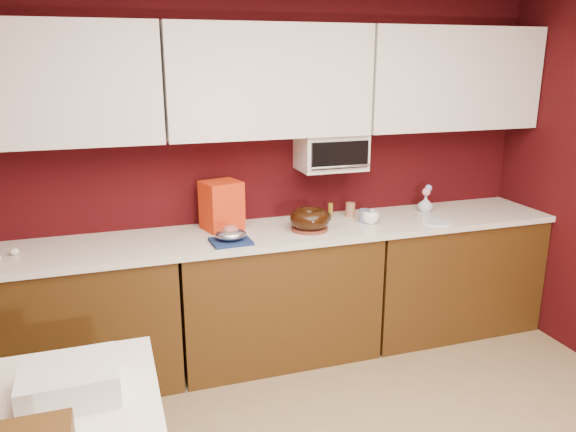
% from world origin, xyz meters
% --- Properties ---
extents(wall_back, '(4.00, 0.02, 2.50)m').
position_xyz_m(wall_back, '(0.00, 2.25, 1.25)').
color(wall_back, '#370709').
rests_on(wall_back, floor).
extents(base_cabinet_left, '(1.31, 0.58, 0.86)m').
position_xyz_m(base_cabinet_left, '(-1.33, 1.94, 0.43)').
color(base_cabinet_left, '#442A0D').
rests_on(base_cabinet_left, floor).
extents(base_cabinet_center, '(1.31, 0.58, 0.86)m').
position_xyz_m(base_cabinet_center, '(0.00, 1.94, 0.43)').
color(base_cabinet_center, '#442A0D').
rests_on(base_cabinet_center, floor).
extents(base_cabinet_right, '(1.31, 0.58, 0.86)m').
position_xyz_m(base_cabinet_right, '(1.33, 1.94, 0.43)').
color(base_cabinet_right, '#442A0D').
rests_on(base_cabinet_right, floor).
extents(countertop, '(4.00, 0.62, 0.04)m').
position_xyz_m(countertop, '(0.00, 1.94, 0.88)').
color(countertop, silver).
rests_on(countertop, base_cabinet_center).
extents(upper_cabinet_left, '(1.31, 0.33, 0.70)m').
position_xyz_m(upper_cabinet_left, '(-1.33, 2.08, 1.85)').
color(upper_cabinet_left, white).
rests_on(upper_cabinet_left, wall_back).
extents(upper_cabinet_center, '(1.31, 0.33, 0.70)m').
position_xyz_m(upper_cabinet_center, '(0.00, 2.08, 1.85)').
color(upper_cabinet_center, white).
rests_on(upper_cabinet_center, wall_back).
extents(upper_cabinet_right, '(1.31, 0.33, 0.70)m').
position_xyz_m(upper_cabinet_right, '(1.33, 2.08, 1.85)').
color(upper_cabinet_right, white).
rests_on(upper_cabinet_right, wall_back).
extents(toaster_oven, '(0.45, 0.30, 0.25)m').
position_xyz_m(toaster_oven, '(0.45, 2.10, 1.38)').
color(toaster_oven, white).
rests_on(toaster_oven, upper_cabinet_center).
extents(toaster_oven_door, '(0.40, 0.02, 0.18)m').
position_xyz_m(toaster_oven_door, '(0.45, 1.94, 1.38)').
color(toaster_oven_door, black).
rests_on(toaster_oven_door, toaster_oven).
extents(toaster_oven_handle, '(0.42, 0.02, 0.02)m').
position_xyz_m(toaster_oven_handle, '(0.45, 1.93, 1.30)').
color(toaster_oven_handle, silver).
rests_on(toaster_oven_handle, toaster_oven).
extents(cake_base, '(0.31, 0.31, 0.02)m').
position_xyz_m(cake_base, '(0.21, 1.87, 0.91)').
color(cake_base, brown).
rests_on(cake_base, countertop).
extents(bundt_cake, '(0.33, 0.33, 0.11)m').
position_xyz_m(bundt_cake, '(0.21, 1.87, 0.98)').
color(bundt_cake, black).
rests_on(bundt_cake, cake_base).
extents(navy_towel, '(0.25, 0.22, 0.02)m').
position_xyz_m(navy_towel, '(-0.34, 1.78, 0.91)').
color(navy_towel, navy).
rests_on(navy_towel, countertop).
extents(foil_ham_nest, '(0.24, 0.22, 0.07)m').
position_xyz_m(foil_ham_nest, '(-0.34, 1.78, 0.96)').
color(foil_ham_nest, silver).
rests_on(foil_ham_nest, navy_towel).
extents(roasted_ham, '(0.13, 0.12, 0.07)m').
position_xyz_m(roasted_ham, '(-0.34, 1.78, 0.98)').
color(roasted_ham, '#B05950').
rests_on(roasted_ham, foil_ham_nest).
extents(pandoro_box, '(0.28, 0.27, 0.32)m').
position_xyz_m(pandoro_box, '(-0.32, 2.09, 1.06)').
color(pandoro_box, '#B7110C').
rests_on(pandoro_box, countertop).
extents(dark_pan, '(0.26, 0.26, 0.04)m').
position_xyz_m(dark_pan, '(0.35, 2.10, 0.92)').
color(dark_pan, black).
rests_on(dark_pan, countertop).
extents(coffee_mug, '(0.11, 0.11, 0.11)m').
position_xyz_m(coffee_mug, '(0.66, 1.88, 0.95)').
color(coffee_mug, white).
rests_on(coffee_mug, countertop).
extents(blue_jar, '(0.08, 0.08, 0.09)m').
position_xyz_m(blue_jar, '(0.64, 1.93, 0.95)').
color(blue_jar, navy).
rests_on(blue_jar, countertop).
extents(flower_vase, '(0.09, 0.09, 0.13)m').
position_xyz_m(flower_vase, '(1.19, 2.05, 0.96)').
color(flower_vase, silver).
rests_on(flower_vase, countertop).
extents(flower_pink, '(0.06, 0.06, 0.06)m').
position_xyz_m(flower_pink, '(1.19, 2.05, 1.05)').
color(flower_pink, pink).
rests_on(flower_pink, flower_vase).
extents(flower_blue, '(0.05, 0.05, 0.05)m').
position_xyz_m(flower_blue, '(1.22, 2.07, 1.07)').
color(flower_blue, '#93A9EB').
rests_on(flower_blue, flower_vase).
extents(china_plate, '(0.24, 0.24, 0.01)m').
position_xyz_m(china_plate, '(1.10, 1.76, 0.91)').
color(china_plate, white).
rests_on(china_plate, countertop).
extents(amber_bottle, '(0.04, 0.04, 0.10)m').
position_xyz_m(amber_bottle, '(0.46, 2.12, 0.95)').
color(amber_bottle, olive).
rests_on(amber_bottle, countertop).
extents(paper_cup, '(0.08, 0.08, 0.10)m').
position_xyz_m(paper_cup, '(0.60, 2.09, 0.95)').
color(paper_cup, '#915F42').
rests_on(paper_cup, countertop).
extents(egg_right, '(0.06, 0.05, 0.04)m').
position_xyz_m(egg_right, '(-1.57, 1.95, 0.92)').
color(egg_right, silver).
rests_on(egg_right, countertop).
extents(newspaper_stack, '(0.37, 0.31, 0.13)m').
position_xyz_m(newspaper_stack, '(-1.22, 0.60, 0.81)').
color(newspaper_stack, silver).
rests_on(newspaper_stack, dining_table).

